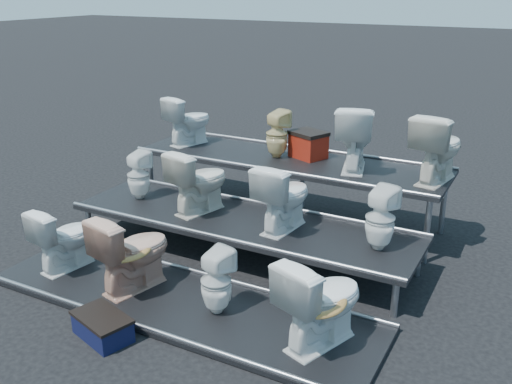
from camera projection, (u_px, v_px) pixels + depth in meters
The scene contains 18 objects.
ground at pixel (242, 255), 6.88m from camera, with size 80.00×80.00×0.00m, color black.
tier_front at pixel (179, 303), 5.79m from camera, with size 4.20×1.20×0.06m, color black.
tier_mid at pixel (242, 237), 6.80m from camera, with size 4.20×1.20×0.46m, color black.
tier_back at pixel (288, 189), 7.81m from camera, with size 4.20×1.20×0.86m, color black.
toilet_0 at pixel (65, 237), 6.33m from camera, with size 0.41×0.72×0.74m, color white.
toilet_1 at pixel (133, 251), 5.89m from camera, with size 0.47×0.83×0.84m, color tan.
toilet_2 at pixel (216, 281), 5.47m from camera, with size 0.30×0.31×0.67m, color white.
toilet_3 at pixel (321, 300), 4.96m from camera, with size 0.48×0.84×0.86m, color white.
toilet_4 at pixel (138, 175), 7.28m from camera, with size 0.28×0.29×0.63m, color white.
toilet_5 at pixel (199, 181), 6.85m from camera, with size 0.44×0.77×0.78m, color silver.
toilet_6 at pixel (284, 196), 6.35m from camera, with size 0.44×0.77×0.78m, color white.
toilet_7 at pixel (380, 219), 5.88m from camera, with size 0.31×0.31×0.68m, color white.
toilet_8 at pixel (189, 120), 8.25m from camera, with size 0.39×0.69×0.71m, color white.
toilet_9 at pixel (277, 134), 7.63m from camera, with size 0.29×0.30×0.64m, color beige.
toilet_10 at pixel (355, 137), 7.12m from camera, with size 0.46×0.81×0.83m, color white.
toilet_11 at pixel (438, 147), 6.67m from camera, with size 0.46×0.81×0.83m, color silver.
red_crate at pixel (308, 146), 7.67m from camera, with size 0.43×0.35×0.31m, color maroon.
step_stool at pixel (103, 328), 5.25m from camera, with size 0.55×0.33×0.20m, color black.
Camera 1 is at (3.07, -5.39, 3.09)m, focal length 40.00 mm.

